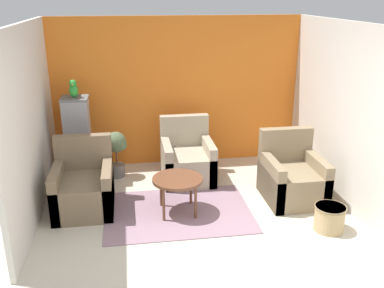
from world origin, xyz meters
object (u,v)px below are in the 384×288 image
armchair_right (292,179)px  birdcage (79,143)px  wicker_basket (329,217)px  armchair_left (84,188)px  potted_plant (116,148)px  armchair_middle (187,161)px  coffee_table (178,182)px  parrot (73,89)px

armchair_right → birdcage: (-2.97, 1.12, 0.30)m
birdcage → wicker_basket: (3.12, -2.01, -0.43)m
armchair_left → potted_plant: (0.41, 1.03, 0.17)m
birdcage → armchair_middle: bearing=-8.4°
coffee_table → armchair_left: size_ratio=0.70×
potted_plant → armchair_left: bearing=-111.9°
armchair_left → wicker_basket: size_ratio=2.48×
coffee_table → armchair_left: armchair_left is taller
coffee_table → parrot: 2.11m
birdcage → wicker_basket: birdcage is taller
armchair_middle → potted_plant: 1.12m
armchair_middle → parrot: parrot is taller
armchair_right → wicker_basket: size_ratio=2.48×
armchair_middle → wicker_basket: size_ratio=2.48×
armchair_left → birdcage: 1.06m
armchair_middle → parrot: bearing=171.5°
armchair_right → armchair_middle: size_ratio=1.00×
coffee_table → armchair_middle: 1.10m
birdcage → potted_plant: bearing=2.1°
armchair_middle → wicker_basket: 2.32m
coffee_table → birdcage: bearing=136.2°
armchair_middle → parrot: 1.99m
coffee_table → parrot: parrot is taller
armchair_left → parrot: 1.51m
coffee_table → armchair_left: bearing=166.6°
armchair_left → parrot: size_ratio=3.47×
wicker_basket → armchair_left: bearing=161.4°
armchair_middle → potted_plant: size_ratio=1.28×
armchair_left → parrot: parrot is taller
parrot → coffee_table: bearing=-43.8°
armchair_right → armchair_middle: bearing=146.7°
armchair_left → armchair_right: 2.84m
armchair_left → armchair_middle: bearing=27.2°
armchair_middle → wicker_basket: (1.49, -1.77, -0.13)m
armchair_right → potted_plant: size_ratio=1.28×
armchair_middle → birdcage: size_ratio=0.72×
armchair_middle → parrot: size_ratio=3.47×
armchair_middle → coffee_table: bearing=-104.6°
armchair_right → birdcage: birdcage is taller
wicker_basket → potted_plant: bearing=141.7°
coffee_table → potted_plant: bearing=121.4°
armchair_left → wicker_basket: bearing=-18.6°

